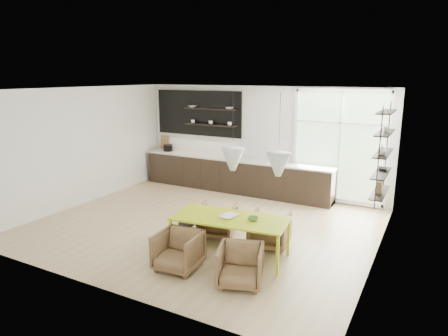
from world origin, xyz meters
TOP-DOWN VIEW (x-y plane):
  - room at (0.58, 1.10)m, footprint 7.02×6.01m
  - kitchen_run at (-0.70, 2.69)m, footprint 5.54×0.69m
  - right_shelving at (3.36, 1.17)m, footprint 0.26×1.22m
  - dining_table at (1.20, -1.08)m, footprint 2.12×1.15m
  - armchair_back_left at (0.54, -0.36)m, footprint 0.85×0.87m
  - armchair_back_right at (1.66, -0.35)m, footprint 0.79×0.80m
  - armchair_front_left at (0.66, -1.91)m, footprint 0.75×0.77m
  - armchair_front_right at (1.79, -1.88)m, footprint 0.86×0.87m
  - wire_stool at (0.23, -1.01)m, footprint 0.34×0.34m
  - table_book at (1.03, -1.02)m, footprint 0.31×0.38m
  - table_bowl at (1.61, -1.02)m, footprint 0.19×0.19m

SIDE VIEW (x-z plane):
  - wire_stool at x=0.23m, z-range 0.06..0.50m
  - armchair_front_right at x=1.79m, z-range 0.00..0.63m
  - armchair_front_left at x=0.66m, z-range 0.00..0.65m
  - armchair_back_left at x=0.54m, z-range 0.00..0.65m
  - armchair_back_right at x=1.66m, z-range 0.00..0.66m
  - kitchen_run at x=-0.70m, z-range -0.78..1.97m
  - dining_table at x=1.20m, z-range 0.32..1.06m
  - table_book at x=1.03m, z-range 0.74..0.77m
  - table_bowl at x=1.61m, z-range 0.74..0.79m
  - room at x=0.58m, z-range 0.00..2.92m
  - right_shelving at x=3.36m, z-range 0.70..2.60m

